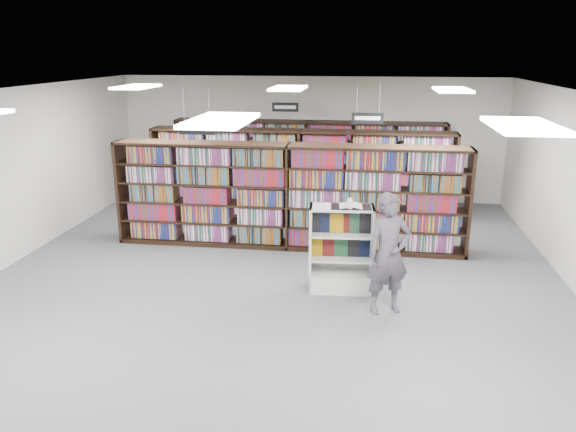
# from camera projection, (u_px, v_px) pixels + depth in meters

# --- Properties ---
(floor) EXTENTS (12.00, 12.00, 0.00)m
(floor) POSITION_uv_depth(u_px,v_px,m) (272.00, 286.00, 9.56)
(floor) COLOR #56565C
(floor) RESTS_ON ground
(ceiling) EXTENTS (10.00, 12.00, 0.10)m
(ceiling) POSITION_uv_depth(u_px,v_px,m) (270.00, 94.00, 8.64)
(ceiling) COLOR white
(ceiling) RESTS_ON wall_back
(wall_back) EXTENTS (10.00, 0.10, 3.20)m
(wall_back) POSITION_uv_depth(u_px,v_px,m) (310.00, 139.00, 14.79)
(wall_back) COLOR silver
(wall_back) RESTS_ON ground
(bookshelf_row_near) EXTENTS (7.00, 0.60, 2.10)m
(bookshelf_row_near) POSITION_uv_depth(u_px,v_px,m) (288.00, 197.00, 11.15)
(bookshelf_row_near) COLOR black
(bookshelf_row_near) RESTS_ON floor
(bookshelf_row_mid) EXTENTS (7.00, 0.60, 2.10)m
(bookshelf_row_mid) POSITION_uv_depth(u_px,v_px,m) (300.00, 175.00, 13.05)
(bookshelf_row_mid) COLOR black
(bookshelf_row_mid) RESTS_ON floor
(bookshelf_row_far) EXTENTS (7.00, 0.60, 2.10)m
(bookshelf_row_far) POSITION_uv_depth(u_px,v_px,m) (308.00, 161.00, 14.66)
(bookshelf_row_far) COLOR black
(bookshelf_row_far) RESTS_ON floor
(aisle_sign_left) EXTENTS (0.65, 0.02, 0.80)m
(aisle_sign_left) POSITION_uv_depth(u_px,v_px,m) (197.00, 127.00, 9.98)
(aisle_sign_left) COLOR #B2B2B7
(aisle_sign_left) RESTS_ON ceiling
(aisle_sign_right) EXTENTS (0.65, 0.02, 0.80)m
(aisle_sign_right) POSITION_uv_depth(u_px,v_px,m) (368.00, 117.00, 11.48)
(aisle_sign_right) COLOR #B2B2B7
(aisle_sign_right) RESTS_ON ceiling
(aisle_sign_center) EXTENTS (0.65, 0.02, 0.80)m
(aisle_sign_center) POSITION_uv_depth(u_px,v_px,m) (285.00, 106.00, 13.64)
(aisle_sign_center) COLOR #B2B2B7
(aisle_sign_center) RESTS_ON ceiling
(troffer_front_center) EXTENTS (0.60, 1.20, 0.04)m
(troffer_front_center) POSITION_uv_depth(u_px,v_px,m) (221.00, 120.00, 5.81)
(troffer_front_center) COLOR white
(troffer_front_center) RESTS_ON ceiling
(troffer_front_right) EXTENTS (0.60, 1.20, 0.04)m
(troffer_front_right) POSITION_uv_depth(u_px,v_px,m) (524.00, 126.00, 5.40)
(troffer_front_right) COLOR white
(troffer_front_right) RESTS_ON ceiling
(troffer_back_left) EXTENTS (0.60, 1.20, 0.04)m
(troffer_back_left) POSITION_uv_depth(u_px,v_px,m) (136.00, 87.00, 10.95)
(troffer_back_left) COLOR white
(troffer_back_left) RESTS_ON ceiling
(troffer_back_center) EXTENTS (0.60, 1.20, 0.04)m
(troffer_back_center) POSITION_uv_depth(u_px,v_px,m) (288.00, 88.00, 10.55)
(troffer_back_center) COLOR white
(troffer_back_center) RESTS_ON ceiling
(troffer_back_right) EXTENTS (0.60, 1.20, 0.04)m
(troffer_back_right) POSITION_uv_depth(u_px,v_px,m) (452.00, 90.00, 10.15)
(troffer_back_right) COLOR white
(troffer_back_right) RESTS_ON ceiling
(endcap_display) EXTENTS (1.06, 0.58, 1.45)m
(endcap_display) POSITION_uv_depth(u_px,v_px,m) (340.00, 261.00, 9.30)
(endcap_display) COLOR white
(endcap_display) RESTS_ON floor
(open_book) EXTENTS (0.66, 0.41, 0.13)m
(open_book) POSITION_uv_depth(u_px,v_px,m) (351.00, 205.00, 8.95)
(open_book) COLOR black
(open_book) RESTS_ON endcap_display
(shopper) EXTENTS (0.80, 0.67, 1.87)m
(shopper) POSITION_uv_depth(u_px,v_px,m) (388.00, 254.00, 8.37)
(shopper) COLOR #504B56
(shopper) RESTS_ON floor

